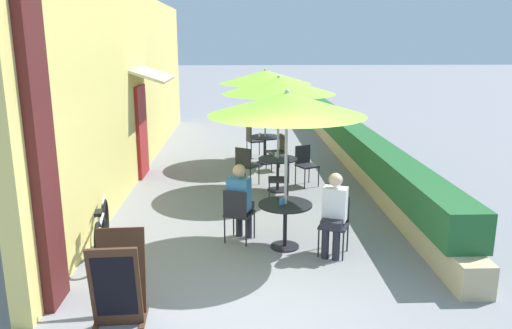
% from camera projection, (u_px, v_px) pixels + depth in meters
% --- Properties ---
extents(ground_plane, '(120.00, 120.00, 0.00)m').
position_uv_depth(ground_plane, '(253.00, 325.00, 5.58)').
color(ground_plane, gray).
extents(cafe_facade_wall, '(0.98, 14.44, 4.20)m').
position_uv_depth(cafe_facade_wall, '(138.00, 84.00, 11.85)').
color(cafe_facade_wall, '#E0CC6B').
rests_on(cafe_facade_wall, ground_plane).
extents(planter_hedge, '(0.60, 13.44, 1.01)m').
position_uv_depth(planter_hedge, '(355.00, 146.00, 12.44)').
color(planter_hedge, tan).
rests_on(planter_hedge, ground_plane).
extents(patio_table_near, '(0.82, 0.82, 0.70)m').
position_uv_depth(patio_table_near, '(285.00, 215.00, 7.56)').
color(patio_table_near, black).
rests_on(patio_table_near, ground_plane).
extents(patio_umbrella_near, '(2.29, 2.29, 2.42)m').
position_uv_depth(patio_umbrella_near, '(287.00, 104.00, 7.15)').
color(patio_umbrella_near, '#B7B7BC').
rests_on(patio_umbrella_near, ground_plane).
extents(cafe_chair_near_left, '(0.52, 0.52, 0.87)m').
position_uv_depth(cafe_chair_near_left, '(335.00, 220.00, 7.38)').
color(cafe_chair_near_left, '#232328').
rests_on(cafe_chair_near_left, ground_plane).
extents(seated_patron_near_left, '(0.45, 0.49, 1.25)m').
position_uv_depth(seated_patron_near_left, '(334.00, 211.00, 7.23)').
color(seated_patron_near_left, '#23232D').
rests_on(seated_patron_near_left, ground_plane).
extents(cafe_chair_near_right, '(0.52, 0.52, 0.87)m').
position_uv_depth(cafe_chair_near_right, '(238.00, 211.00, 7.74)').
color(cafe_chair_near_right, '#232328').
rests_on(cafe_chair_near_right, ground_plane).
extents(seated_patron_near_right, '(0.45, 0.49, 1.25)m').
position_uv_depth(seated_patron_near_right, '(240.00, 199.00, 7.80)').
color(seated_patron_near_right, '#23232D').
rests_on(seated_patron_near_right, ground_plane).
extents(coffee_cup_near, '(0.07, 0.07, 0.09)m').
position_uv_depth(coffee_cup_near, '(282.00, 202.00, 7.47)').
color(coffee_cup_near, teal).
rests_on(coffee_cup_near, patio_table_near).
extents(patio_table_mid, '(0.82, 0.82, 0.70)m').
position_uv_depth(patio_table_mid, '(278.00, 167.00, 10.45)').
color(patio_table_mid, black).
rests_on(patio_table_mid, ground_plane).
extents(patio_umbrella_mid, '(2.29, 2.29, 2.42)m').
position_uv_depth(patio_umbrella_mid, '(279.00, 86.00, 10.04)').
color(patio_umbrella_mid, '#B7B7BC').
rests_on(patio_umbrella_mid, ground_plane).
extents(cafe_chair_mid_left, '(0.55, 0.55, 0.87)m').
position_uv_depth(cafe_chair_mid_left, '(246.00, 163.00, 10.76)').
color(cafe_chair_mid_left, '#232328').
rests_on(cafe_chair_mid_left, ground_plane).
extents(cafe_chair_mid_right, '(0.42, 0.42, 0.87)m').
position_uv_depth(cafe_chair_mid_right, '(282.00, 176.00, 9.72)').
color(cafe_chair_mid_right, '#232328').
rests_on(cafe_chair_mid_right, ground_plane).
extents(cafe_chair_mid_back, '(0.54, 0.54, 0.87)m').
position_uv_depth(cafe_chair_mid_back, '(305.00, 162.00, 10.86)').
color(cafe_chair_mid_back, '#232328').
rests_on(cafe_chair_mid_back, ground_plane).
extents(coffee_cup_mid, '(0.07, 0.07, 0.09)m').
position_uv_depth(coffee_cup_mid, '(276.00, 155.00, 10.55)').
color(coffee_cup_mid, white).
rests_on(coffee_cup_mid, patio_table_mid).
extents(patio_table_far, '(0.82, 0.82, 0.70)m').
position_uv_depth(patio_table_far, '(265.00, 143.00, 12.81)').
color(patio_table_far, black).
rests_on(patio_table_far, ground_plane).
extents(patio_umbrella_far, '(2.29, 2.29, 2.42)m').
position_uv_depth(patio_umbrella_far, '(265.00, 77.00, 12.40)').
color(patio_umbrella_far, '#B7B7BC').
rests_on(patio_umbrella_far, ground_plane).
extents(cafe_chair_far_left, '(0.50, 0.50, 0.87)m').
position_uv_depth(cafe_chair_far_left, '(253.00, 139.00, 13.47)').
color(cafe_chair_far_left, '#232328').
rests_on(cafe_chair_far_left, ground_plane).
extents(cafe_chair_far_right, '(0.50, 0.50, 0.87)m').
position_uv_depth(cafe_chair_far_right, '(279.00, 149.00, 12.15)').
color(cafe_chair_far_right, '#232328').
rests_on(cafe_chair_far_right, ground_plane).
extents(coffee_cup_far, '(0.07, 0.07, 0.09)m').
position_uv_depth(coffee_cup_far, '(260.00, 135.00, 12.75)').
color(coffee_cup_far, white).
rests_on(coffee_cup_far, patio_table_far).
extents(bicycle_leaning, '(0.34, 1.69, 0.74)m').
position_uv_depth(bicycle_leaning, '(102.00, 230.00, 7.44)').
color(bicycle_leaning, black).
rests_on(bicycle_leaning, ground_plane).
extents(menu_board, '(0.59, 0.66, 1.01)m').
position_uv_depth(menu_board, '(118.00, 280.00, 5.56)').
color(menu_board, '#422819').
rests_on(menu_board, ground_plane).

